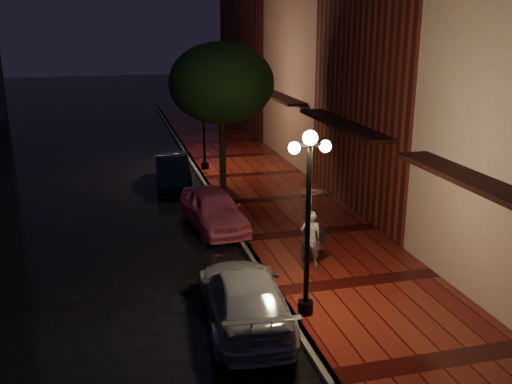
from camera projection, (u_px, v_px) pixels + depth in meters
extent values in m
plane|color=black|center=(242.00, 243.00, 17.87)|extent=(120.00, 120.00, 0.00)
cube|color=#4C0F0D|center=(310.00, 234.00, 18.39)|extent=(4.50, 60.00, 0.15)
cube|color=#595451|center=(242.00, 241.00, 17.85)|extent=(0.25, 60.00, 0.15)
cube|color=#511914|center=(424.00, 56.00, 19.82)|extent=(5.00, 8.00, 11.00)
cube|color=#8C5951|center=(335.00, 68.00, 27.53)|extent=(5.00, 8.00, 9.00)
cube|color=#511914|center=(277.00, 48.00, 36.66)|extent=(5.00, 12.00, 10.00)
cylinder|color=black|center=(308.00, 233.00, 12.70)|extent=(0.12, 0.12, 4.00)
cylinder|color=black|center=(305.00, 307.00, 13.24)|extent=(0.36, 0.36, 0.30)
cube|color=black|center=(310.00, 145.00, 12.13)|extent=(0.70, 0.08, 0.08)
sphere|color=#FFD599|center=(310.00, 138.00, 12.08)|extent=(0.32, 0.32, 0.32)
sphere|color=#FFD599|center=(294.00, 148.00, 12.06)|extent=(0.26, 0.26, 0.26)
sphere|color=#FFD599|center=(325.00, 146.00, 12.23)|extent=(0.26, 0.26, 0.26)
cylinder|color=black|center=(204.00, 126.00, 25.68)|extent=(0.12, 0.12, 4.00)
cylinder|color=black|center=(205.00, 166.00, 26.22)|extent=(0.36, 0.36, 0.30)
cube|color=black|center=(203.00, 81.00, 25.11)|extent=(0.70, 0.08, 0.08)
sphere|color=#FFD599|center=(203.00, 77.00, 25.06)|extent=(0.32, 0.32, 0.32)
sphere|color=#FFD599|center=(195.00, 82.00, 25.04)|extent=(0.26, 0.26, 0.26)
sphere|color=#FFD599|center=(211.00, 82.00, 25.21)|extent=(0.26, 0.26, 0.26)
cylinder|color=black|center=(222.00, 148.00, 23.08)|extent=(0.28, 0.28, 3.20)
ellipsoid|color=black|center=(221.00, 83.00, 22.33)|extent=(4.16, 4.16, 3.20)
sphere|color=black|center=(236.00, 96.00, 23.23)|extent=(1.80, 1.80, 1.80)
sphere|color=black|center=(210.00, 98.00, 21.68)|extent=(1.80, 1.80, 1.80)
imported|color=#DB5A7B|center=(214.00, 209.00, 19.00)|extent=(2.06, 4.09, 1.34)
imported|color=black|center=(172.00, 170.00, 24.09)|extent=(1.57, 3.97, 1.29)
imported|color=#999AA0|center=(245.00, 297.00, 12.97)|extent=(2.13, 4.59, 1.30)
imported|color=white|center=(311.00, 239.00, 15.63)|extent=(0.69, 0.58, 1.60)
imported|color=silver|center=(312.00, 204.00, 15.34)|extent=(0.93, 0.95, 0.85)
cylinder|color=black|center=(311.00, 226.00, 15.53)|extent=(0.02, 0.02, 1.28)
cube|color=black|center=(321.00, 235.00, 15.62)|extent=(0.13, 0.30, 0.32)
cylinder|color=black|center=(306.00, 257.00, 14.95)|extent=(0.06, 0.06, 1.18)
cube|color=black|center=(307.00, 232.00, 14.75)|extent=(0.14, 0.11, 0.24)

